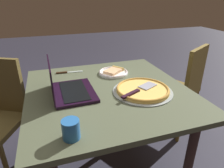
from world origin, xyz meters
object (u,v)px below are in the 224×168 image
at_px(pizza_tray, 143,90).
at_px(chair_far, 183,85).
at_px(table_knife, 67,72).
at_px(dining_table, 108,102).
at_px(laptop, 67,88).
at_px(drink_cup, 71,129).
at_px(pizza_plate, 113,72).

bearing_deg(pizza_tray, chair_far, -56.90).
bearing_deg(table_knife, dining_table, -149.75).
xyz_separation_m(dining_table, laptop, (0.01, 0.26, 0.14)).
height_order(drink_cup, chair_far, chair_far).
xyz_separation_m(pizza_plate, chair_far, (0.08, -0.74, -0.26)).
relative_size(laptop, table_knife, 1.66).
height_order(dining_table, pizza_tray, pizza_tray).
relative_size(laptop, drink_cup, 3.81).
bearing_deg(pizza_plate, laptop, 121.92).
xyz_separation_m(pizza_plate, drink_cup, (-0.66, 0.42, 0.03)).
relative_size(laptop, pizza_tray, 0.90).
distance_m(dining_table, pizza_tray, 0.25).
distance_m(pizza_tray, table_knife, 0.65).
bearing_deg(dining_table, table_knife, 30.25).
relative_size(pizza_plate, chair_far, 0.25).
height_order(dining_table, pizza_plate, pizza_plate).
height_order(dining_table, drink_cup, drink_cup).
bearing_deg(laptop, pizza_plate, -58.08).
height_order(laptop, pizza_tray, laptop).
bearing_deg(pizza_plate, pizza_tray, -167.70).
distance_m(dining_table, table_knife, 0.46).
relative_size(dining_table, pizza_plate, 4.55).
distance_m(pizza_plate, drink_cup, 0.78).
xyz_separation_m(drink_cup, chair_far, (0.74, -1.15, -0.29)).
xyz_separation_m(table_knife, drink_cup, (-0.79, 0.07, 0.04)).
height_order(pizza_plate, chair_far, chair_far).
height_order(dining_table, chair_far, chair_far).
bearing_deg(table_knife, pizza_plate, -111.09).
bearing_deg(laptop, drink_cup, 175.35).
height_order(table_knife, drink_cup, drink_cup).
xyz_separation_m(pizza_tray, chair_far, (0.43, -0.66, -0.26)).
distance_m(pizza_tray, drink_cup, 0.58).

